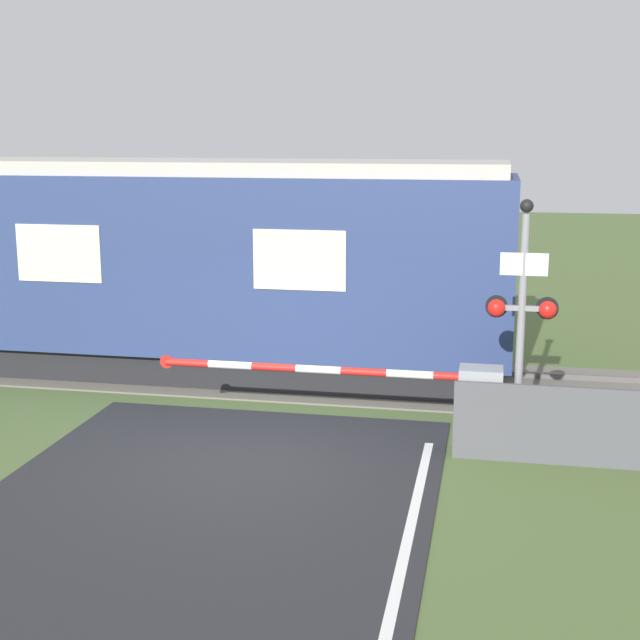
# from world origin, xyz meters

# --- Properties ---
(ground_plane) EXTENTS (80.00, 80.00, 0.00)m
(ground_plane) POSITION_xyz_m (0.00, 0.00, 0.00)
(ground_plane) COLOR #4C6033
(track_bed) EXTENTS (36.00, 3.20, 0.13)m
(track_bed) POSITION_xyz_m (0.00, 4.13, 0.02)
(track_bed) COLOR #666056
(track_bed) RESTS_ON ground_plane
(train) EXTENTS (15.43, 2.72, 3.93)m
(train) POSITION_xyz_m (-4.01, 4.13, 2.01)
(train) COLOR black
(train) RESTS_ON ground_plane
(crossing_barrier) EXTENTS (5.01, 0.44, 1.23)m
(crossing_barrier) POSITION_xyz_m (2.89, 0.85, 0.69)
(crossing_barrier) COLOR gray
(crossing_barrier) RESTS_ON ground_plane
(signal_post) EXTENTS (0.98, 0.26, 3.56)m
(signal_post) POSITION_xyz_m (3.74, 0.85, 2.03)
(signal_post) COLOR gray
(signal_post) RESTS_ON ground_plane
(roadside_fence) EXTENTS (4.18, 0.06, 1.10)m
(roadside_fence) POSITION_xyz_m (4.98, 0.56, 0.55)
(roadside_fence) COLOR #4C4C51
(roadside_fence) RESTS_ON ground_plane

